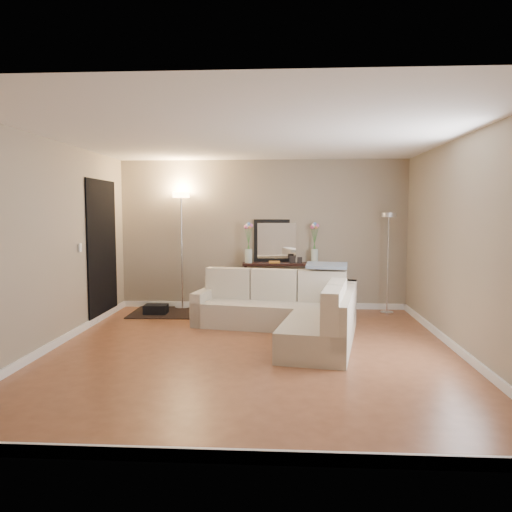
# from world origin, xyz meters

# --- Properties ---
(floor) EXTENTS (5.00, 5.50, 0.01)m
(floor) POSITION_xyz_m (0.00, 0.00, -0.01)
(floor) COLOR brown
(floor) RESTS_ON ground
(ceiling) EXTENTS (5.00, 5.50, 0.01)m
(ceiling) POSITION_xyz_m (0.00, 0.00, 2.60)
(ceiling) COLOR white
(ceiling) RESTS_ON ground
(wall_back) EXTENTS (5.00, 0.02, 2.60)m
(wall_back) POSITION_xyz_m (0.00, 2.76, 1.30)
(wall_back) COLOR gray
(wall_back) RESTS_ON ground
(wall_front) EXTENTS (5.00, 0.02, 2.60)m
(wall_front) POSITION_xyz_m (0.00, -2.76, 1.30)
(wall_front) COLOR gray
(wall_front) RESTS_ON ground
(wall_left) EXTENTS (0.02, 5.50, 2.60)m
(wall_left) POSITION_xyz_m (-2.51, 0.00, 1.30)
(wall_left) COLOR gray
(wall_left) RESTS_ON ground
(wall_right) EXTENTS (0.02, 5.50, 2.60)m
(wall_right) POSITION_xyz_m (2.51, 0.00, 1.30)
(wall_right) COLOR gray
(wall_right) RESTS_ON ground
(baseboard_back) EXTENTS (5.00, 0.03, 0.10)m
(baseboard_back) POSITION_xyz_m (0.00, 2.73, 0.05)
(baseboard_back) COLOR white
(baseboard_back) RESTS_ON ground
(baseboard_front) EXTENTS (5.00, 0.03, 0.10)m
(baseboard_front) POSITION_xyz_m (0.00, -2.73, 0.05)
(baseboard_front) COLOR white
(baseboard_front) RESTS_ON ground
(baseboard_left) EXTENTS (0.03, 5.50, 0.10)m
(baseboard_left) POSITION_xyz_m (-2.48, 0.00, 0.05)
(baseboard_left) COLOR white
(baseboard_left) RESTS_ON ground
(baseboard_right) EXTENTS (0.03, 5.50, 0.10)m
(baseboard_right) POSITION_xyz_m (2.48, 0.00, 0.05)
(baseboard_right) COLOR white
(baseboard_right) RESTS_ON ground
(doorway) EXTENTS (0.02, 1.20, 2.20)m
(doorway) POSITION_xyz_m (-2.48, 1.70, 1.10)
(doorway) COLOR black
(doorway) RESTS_ON ground
(switch_plate) EXTENTS (0.02, 0.08, 0.12)m
(switch_plate) POSITION_xyz_m (-2.48, 0.85, 1.20)
(switch_plate) COLOR white
(switch_plate) RESTS_ON ground
(sectional_sofa) EXTENTS (2.47, 2.66, 0.83)m
(sectional_sofa) POSITION_xyz_m (0.48, 0.93, 0.31)
(sectional_sofa) COLOR #BDB199
(sectional_sofa) RESTS_ON floor
(throw_blanket) EXTENTS (0.64, 0.42, 0.08)m
(throw_blanket) POSITION_xyz_m (1.02, 1.44, 0.91)
(throw_blanket) COLOR gray
(throw_blanket) RESTS_ON sectional_sofa
(console_table) EXTENTS (1.36, 0.45, 0.83)m
(console_table) POSITION_xyz_m (0.25, 2.58, 0.47)
(console_table) COLOR black
(console_table) RESTS_ON floor
(leaning_mirror) EXTENTS (0.95, 0.11, 0.74)m
(leaning_mirror) POSITION_xyz_m (0.32, 2.76, 1.20)
(leaning_mirror) COLOR black
(leaning_mirror) RESTS_ON console_table
(table_decor) EXTENTS (0.57, 0.14, 0.13)m
(table_decor) POSITION_xyz_m (0.33, 2.55, 0.85)
(table_decor) COLOR orange
(table_decor) RESTS_ON console_table
(flower_vase_left) EXTENTS (0.16, 0.13, 0.71)m
(flower_vase_left) POSITION_xyz_m (-0.23, 2.55, 1.12)
(flower_vase_left) COLOR silver
(flower_vase_left) RESTS_ON console_table
(flower_vase_right) EXTENTS (0.16, 0.13, 0.71)m
(flower_vase_right) POSITION_xyz_m (0.90, 2.62, 1.12)
(flower_vase_right) COLOR silver
(flower_vase_right) RESTS_ON console_table
(floor_lamp_lit) EXTENTS (0.29, 0.29, 2.04)m
(floor_lamp_lit) POSITION_xyz_m (-1.40, 2.60, 1.44)
(floor_lamp_lit) COLOR silver
(floor_lamp_lit) RESTS_ON floor
(floor_lamp_unlit) EXTENTS (0.29, 0.29, 1.69)m
(floor_lamp_unlit) POSITION_xyz_m (2.11, 2.40, 1.19)
(floor_lamp_unlit) COLOR silver
(floor_lamp_unlit) RESTS_ON floor
(charcoal_rug) EXTENTS (1.34, 1.02, 0.02)m
(charcoal_rug) POSITION_xyz_m (-1.51, 2.21, 0.01)
(charcoal_rug) COLOR black
(charcoal_rug) RESTS_ON floor
(black_bag) EXTENTS (0.38, 0.27, 0.24)m
(black_bag) POSITION_xyz_m (-1.74, 2.08, 0.04)
(black_bag) COLOR black
(black_bag) RESTS_ON charcoal_rug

